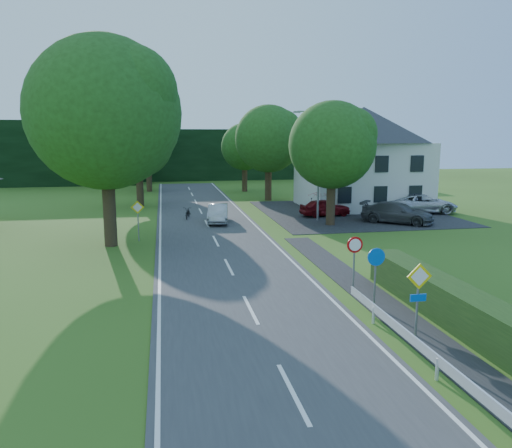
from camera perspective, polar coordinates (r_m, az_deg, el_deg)
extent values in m
cube|color=#3A3A3D|center=(25.88, -3.70, -3.82)|extent=(7.00, 80.00, 0.04)
cube|color=black|center=(41.26, 10.83, 1.28)|extent=(14.00, 16.00, 0.04)
cube|color=white|center=(25.71, -10.93, -4.03)|extent=(0.12, 80.00, 0.01)
cube|color=white|center=(26.44, 3.32, -3.46)|extent=(0.12, 80.00, 0.01)
cube|color=black|center=(71.84, -1.80, 7.96)|extent=(30.00, 5.00, 7.00)
cube|color=silver|center=(44.45, 11.95, 5.48)|extent=(10.00, 8.00, 5.60)
pyramid|color=#29292E|center=(44.32, 12.16, 11.02)|extent=(10.60, 8.40, 3.00)
cylinder|color=gray|center=(36.75, 7.18, 6.55)|extent=(0.16, 0.16, 8.00)
cylinder|color=gray|center=(36.48, 6.09, 12.68)|extent=(1.70, 0.10, 0.10)
cube|color=gray|center=(36.23, 4.69, 12.64)|extent=(0.50, 0.18, 0.12)
cylinder|color=gray|center=(15.68, 17.91, -9.20)|extent=(0.07, 0.07, 2.40)
cube|color=yellow|center=(15.36, 18.17, -5.71)|extent=(0.78, 0.04, 0.78)
cube|color=white|center=(15.36, 18.17, -5.71)|extent=(0.57, 0.05, 0.57)
cube|color=blue|center=(15.54, 18.04, -8.02)|extent=(0.50, 0.04, 0.22)
cylinder|color=gray|center=(18.26, 13.42, -6.56)|extent=(0.07, 0.07, 2.20)
cylinder|color=blue|center=(17.99, 13.58, -3.68)|extent=(0.64, 0.04, 0.64)
cylinder|color=gray|center=(20.03, 11.11, -4.98)|extent=(0.07, 0.07, 2.20)
cylinder|color=red|center=(19.78, 11.23, -2.34)|extent=(0.64, 0.04, 0.64)
cylinder|color=white|center=(19.76, 11.25, -2.35)|extent=(0.48, 0.04, 0.48)
cylinder|color=gray|center=(30.42, -13.32, 0.12)|extent=(0.07, 0.07, 2.20)
cube|color=yellow|center=(30.25, -13.39, 1.88)|extent=(0.78, 0.04, 0.78)
cube|color=white|center=(30.25, -13.39, 1.88)|extent=(0.57, 0.05, 0.57)
imported|color=#A1A2A6|center=(35.89, -4.37, 1.21)|extent=(1.92, 4.14, 1.31)
imported|color=black|center=(37.89, -7.79, 1.31)|extent=(0.90, 1.79, 0.90)
imported|color=maroon|center=(39.08, 7.89, 1.89)|extent=(4.06, 2.01, 1.33)
imported|color=#B1B1B6|center=(42.38, 9.57, 2.73)|extent=(5.37, 3.86, 1.68)
imported|color=#434448|center=(37.04, 15.82, 1.26)|extent=(5.24, 4.78, 1.47)
imported|color=silver|center=(42.41, 18.45, 2.24)|extent=(5.81, 3.31, 1.53)
imported|color=red|center=(39.35, 7.40, 2.37)|extent=(2.44, 2.47, 1.89)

